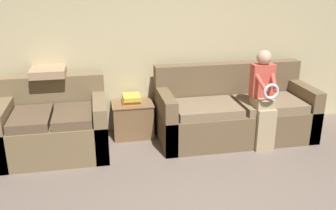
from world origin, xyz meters
TOP-DOWN VIEW (x-y plane):
  - wall_back at (0.00, 2.82)m, footprint 7.26×0.06m
  - couch_main at (0.79, 2.28)m, footprint 2.11×0.90m
  - couch_side at (-1.60, 2.26)m, footprint 1.30×0.96m
  - child_left_seated at (1.04, 1.91)m, footprint 0.29×0.38m
  - side_shelf at (-0.58, 2.56)m, footprint 0.56×0.42m
  - book_stack at (-0.59, 2.57)m, footprint 0.25×0.29m
  - throw_pillow at (-1.65, 2.61)m, footprint 0.44×0.44m

SIDE VIEW (x-z plane):
  - side_shelf at x=-0.58m, z-range 0.01..0.50m
  - couch_side at x=-1.60m, z-range -0.13..0.80m
  - couch_main at x=0.79m, z-range -0.15..0.84m
  - book_stack at x=-0.59m, z-range 0.49..0.60m
  - child_left_seated at x=1.04m, z-range 0.07..1.35m
  - throw_pillow at x=-1.65m, z-range 0.92..1.02m
  - wall_back at x=0.00m, z-range 0.00..2.55m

